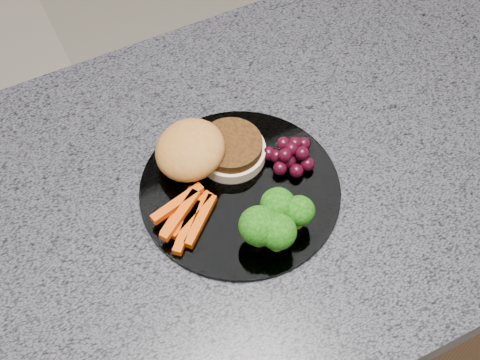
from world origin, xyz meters
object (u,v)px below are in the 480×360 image
island_cabinet (233,324)px  burger (205,152)px  plate (240,190)px  grape_bunch (290,155)px

island_cabinet → burger: (-0.01, 0.05, 0.50)m
island_cabinet → burger: bearing=104.9°
island_cabinet → burger: size_ratio=7.95×
plate → burger: size_ratio=1.72×
plate → burger: bearing=109.7°
island_cabinet → burger: 0.50m
burger → grape_bunch: (0.10, -0.05, -0.01)m
island_cabinet → plate: 0.47m
island_cabinet → grape_bunch: bearing=-1.7°
island_cabinet → plate: size_ratio=4.62×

